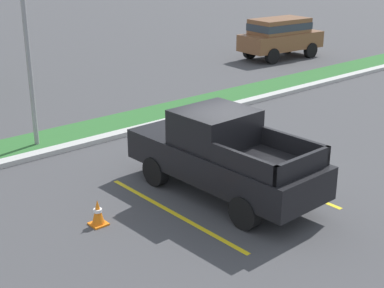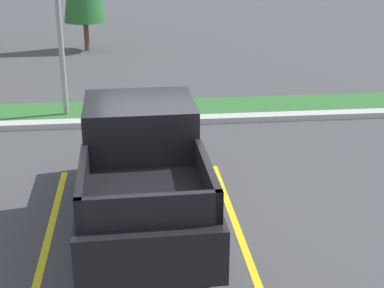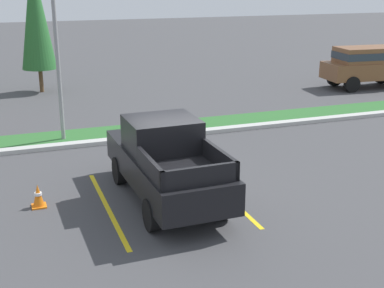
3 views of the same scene
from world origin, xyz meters
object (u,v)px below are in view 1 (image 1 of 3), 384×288
object	(u,v)px
suv_distant	(280,35)
traffic_cone	(98,213)
street_light	(27,22)
pickup_truck_main	(221,154)

from	to	relation	value
suv_distant	traffic_cone	size ratio (longest dim) A/B	7.89
suv_distant	street_light	xyz separation A→B (m)	(-15.96, -4.33, 2.50)
suv_distant	pickup_truck_main	bearing A→B (deg)	-143.73
street_light	traffic_cone	bearing A→B (deg)	-103.31
pickup_truck_main	suv_distant	xyz separation A→B (m)	(14.09, 10.34, 0.20)
street_light	traffic_cone	xyz separation A→B (m)	(-1.28, -5.42, -3.45)
street_light	traffic_cone	distance (m)	6.55
suv_distant	street_light	distance (m)	16.73
pickup_truck_main	traffic_cone	world-z (taller)	pickup_truck_main
pickup_truck_main	traffic_cone	xyz separation A→B (m)	(-3.15, 0.59, -0.75)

